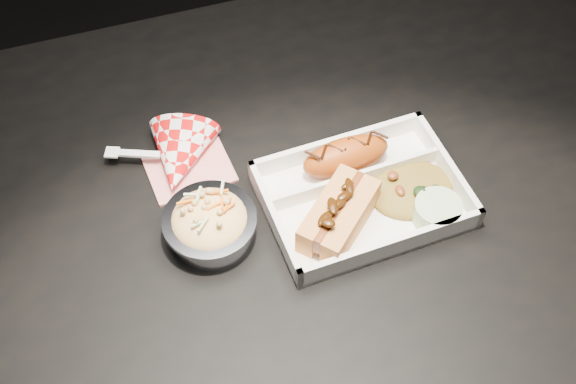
# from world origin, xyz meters

# --- Properties ---
(dining_table) EXTENTS (1.20, 0.80, 0.75)m
(dining_table) POSITION_xyz_m (0.00, 0.00, 0.66)
(dining_table) COLOR black
(dining_table) RESTS_ON ground
(food_tray) EXTENTS (0.26, 0.19, 0.04)m
(food_tray) POSITION_xyz_m (0.11, -0.05, 0.76)
(food_tray) COLOR white
(food_tray) RESTS_ON dining_table
(fried_pastry) EXTENTS (0.12, 0.05, 0.05)m
(fried_pastry) POSITION_xyz_m (0.11, 0.01, 0.78)
(fried_pastry) COLOR #AD4711
(fried_pastry) RESTS_ON food_tray
(hotdog) EXTENTS (0.13, 0.12, 0.06)m
(hotdog) POSITION_xyz_m (0.06, -0.07, 0.78)
(hotdog) COLOR #DE904C
(hotdog) RESTS_ON food_tray
(fried_rice_mound) EXTENTS (0.12, 0.10, 0.03)m
(fried_rice_mound) POSITION_xyz_m (0.17, -0.05, 0.77)
(fried_rice_mound) COLOR olive
(fried_rice_mound) RESTS_ON food_tray
(cupcake_liner) EXTENTS (0.06, 0.06, 0.03)m
(cupcake_liner) POSITION_xyz_m (0.19, -0.10, 0.77)
(cupcake_liner) COLOR #AFCA99
(cupcake_liner) RESTS_ON food_tray
(foil_coleslaw_cup) EXTENTS (0.12, 0.12, 0.07)m
(foil_coleslaw_cup) POSITION_xyz_m (-0.09, -0.03, 0.78)
(foil_coleslaw_cup) COLOR silver
(foil_coleslaw_cup) RESTS_ON dining_table
(napkin_fork) EXTENTS (0.16, 0.14, 0.10)m
(napkin_fork) POSITION_xyz_m (-0.10, 0.09, 0.77)
(napkin_fork) COLOR red
(napkin_fork) RESTS_ON dining_table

